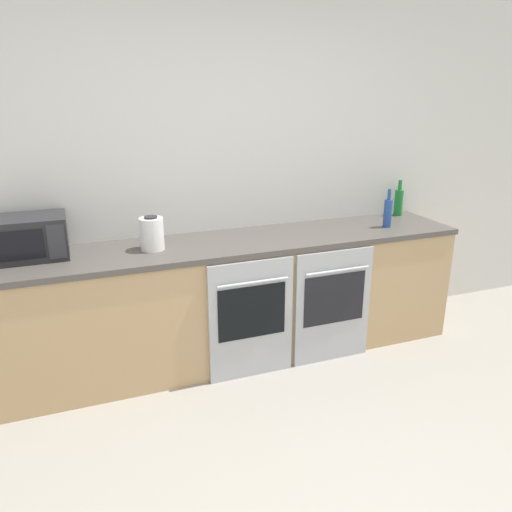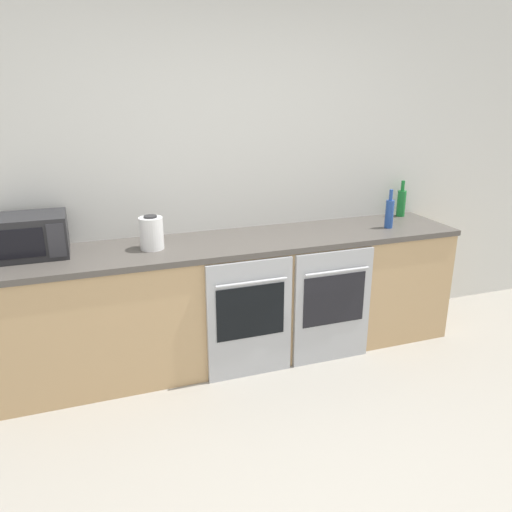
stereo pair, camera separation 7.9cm
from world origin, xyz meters
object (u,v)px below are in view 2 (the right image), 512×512
at_px(oven_left, 251,319).
at_px(oven_right, 333,307).
at_px(bottle_green, 401,202).
at_px(bottle_blue, 389,213).
at_px(microwave, 29,236).
at_px(kettle, 151,233).

relative_size(oven_left, oven_right, 1.00).
height_order(bottle_green, bottle_blue, same).
xyz_separation_m(oven_right, microwave, (-1.96, 0.43, 0.60)).
distance_m(oven_left, oven_right, 0.62).
relative_size(microwave, kettle, 2.03).
distance_m(oven_right, kettle, 1.38).
bearing_deg(kettle, microwave, 172.10).
bearing_deg(microwave, oven_left, -17.85).
xyz_separation_m(oven_left, bottle_green, (1.52, 0.55, 0.58)).
relative_size(bottle_green, kettle, 1.31).
xyz_separation_m(oven_right, kettle, (-1.21, 0.33, 0.58)).
relative_size(oven_right, kettle, 3.74).
bearing_deg(oven_left, bottle_green, 19.78).
xyz_separation_m(oven_left, microwave, (-1.34, 0.43, 0.60)).
relative_size(oven_right, bottle_blue, 2.85).
height_order(microwave, bottle_blue, bottle_blue).
relative_size(oven_right, bottle_green, 2.85).
bearing_deg(microwave, bottle_blue, -3.84).
bearing_deg(bottle_green, oven_left, -160.22).
distance_m(oven_right, bottle_blue, 0.87).
xyz_separation_m(bottle_green, kettle, (-2.10, -0.22, -0.01)).
bearing_deg(oven_right, bottle_blue, 23.75).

